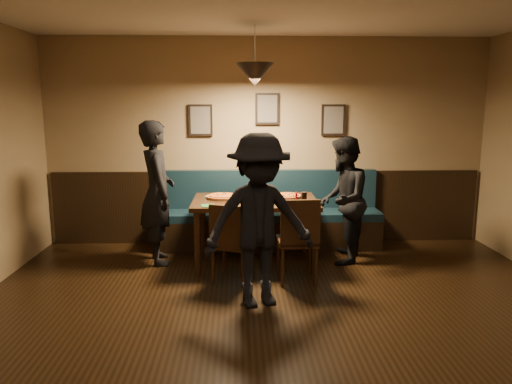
{
  "coord_description": "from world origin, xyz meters",
  "views": [
    {
      "loc": [
        -0.39,
        -3.17,
        1.94
      ],
      "look_at": [
        -0.2,
        2.17,
        0.95
      ],
      "focal_mm": 34.18,
      "sensor_mm": 36.0,
      "label": 1
    }
  ],
  "objects_px": {
    "chair_near_left": "(233,242)",
    "soda_glass": "(304,198)",
    "dining_table": "(255,232)",
    "tabasco_bottle": "(296,196)",
    "diner_front": "(259,221)",
    "chair_near_right": "(297,239)",
    "diner_right": "(343,200)",
    "diner_left": "(157,193)",
    "booth_bench": "(268,211)"
  },
  "relations": [
    {
      "from": "chair_near_left",
      "to": "soda_glass",
      "type": "xyz_separation_m",
      "value": [
        0.81,
        0.3,
        0.42
      ]
    },
    {
      "from": "dining_table",
      "to": "tabasco_bottle",
      "type": "distance_m",
      "value": 0.67
    },
    {
      "from": "diner_front",
      "to": "soda_glass",
      "type": "height_order",
      "value": "diner_front"
    },
    {
      "from": "tabasco_bottle",
      "to": "chair_near_right",
      "type": "bearing_deg",
      "value": -95.08
    },
    {
      "from": "chair_near_right",
      "to": "diner_right",
      "type": "height_order",
      "value": "diner_right"
    },
    {
      "from": "diner_right",
      "to": "soda_glass",
      "type": "xyz_separation_m",
      "value": [
        -0.52,
        -0.33,
        0.09
      ]
    },
    {
      "from": "dining_table",
      "to": "chair_near_right",
      "type": "relative_size",
      "value": 1.56
    },
    {
      "from": "tabasco_bottle",
      "to": "diner_right",
      "type": "bearing_deg",
      "value": 11.07
    },
    {
      "from": "tabasco_bottle",
      "to": "soda_glass",
      "type": "bearing_deg",
      "value": -73.66
    },
    {
      "from": "chair_near_left",
      "to": "dining_table",
      "type": "bearing_deg",
      "value": 85.73
    },
    {
      "from": "diner_left",
      "to": "diner_front",
      "type": "distance_m",
      "value": 1.77
    },
    {
      "from": "diner_left",
      "to": "soda_glass",
      "type": "relative_size",
      "value": 12.18
    },
    {
      "from": "dining_table",
      "to": "diner_front",
      "type": "bearing_deg",
      "value": -89.53
    },
    {
      "from": "diner_right",
      "to": "dining_table",
      "type": "bearing_deg",
      "value": -70.21
    },
    {
      "from": "chair_near_left",
      "to": "chair_near_right",
      "type": "bearing_deg",
      "value": 18.04
    },
    {
      "from": "diner_front",
      "to": "soda_glass",
      "type": "distance_m",
      "value": 1.08
    },
    {
      "from": "dining_table",
      "to": "soda_glass",
      "type": "bearing_deg",
      "value": -27.14
    },
    {
      "from": "chair_near_right",
      "to": "diner_front",
      "type": "bearing_deg",
      "value": -128.19
    },
    {
      "from": "booth_bench",
      "to": "diner_right",
      "type": "xyz_separation_m",
      "value": [
        0.87,
        -0.64,
        0.27
      ]
    },
    {
      "from": "diner_left",
      "to": "soda_glass",
      "type": "xyz_separation_m",
      "value": [
        1.72,
        -0.39,
        -0.0
      ]
    },
    {
      "from": "chair_near_right",
      "to": "diner_front",
      "type": "relative_size",
      "value": 0.57
    },
    {
      "from": "booth_bench",
      "to": "dining_table",
      "type": "distance_m",
      "value": 0.72
    },
    {
      "from": "booth_bench",
      "to": "diner_right",
      "type": "distance_m",
      "value": 1.11
    },
    {
      "from": "soda_glass",
      "to": "tabasco_bottle",
      "type": "distance_m",
      "value": 0.22
    },
    {
      "from": "chair_near_left",
      "to": "soda_glass",
      "type": "height_order",
      "value": "soda_glass"
    },
    {
      "from": "diner_front",
      "to": "chair_near_left",
      "type": "bearing_deg",
      "value": 96.13
    },
    {
      "from": "chair_near_left",
      "to": "diner_right",
      "type": "xyz_separation_m",
      "value": [
        1.33,
        0.62,
        0.33
      ]
    },
    {
      "from": "dining_table",
      "to": "diner_right",
      "type": "height_order",
      "value": "diner_right"
    },
    {
      "from": "dining_table",
      "to": "diner_right",
      "type": "bearing_deg",
      "value": 2.69
    },
    {
      "from": "diner_left",
      "to": "diner_front",
      "type": "relative_size",
      "value": 1.04
    },
    {
      "from": "diner_left",
      "to": "chair_near_right",
      "type": "bearing_deg",
      "value": -130.61
    },
    {
      "from": "chair_near_right",
      "to": "diner_front",
      "type": "height_order",
      "value": "diner_front"
    },
    {
      "from": "chair_near_left",
      "to": "booth_bench",
      "type": "bearing_deg",
      "value": 89.86
    },
    {
      "from": "dining_table",
      "to": "tabasco_bottle",
      "type": "height_order",
      "value": "tabasco_bottle"
    },
    {
      "from": "soda_glass",
      "to": "tabasco_bottle",
      "type": "bearing_deg",
      "value": 106.34
    },
    {
      "from": "chair_near_left",
      "to": "diner_front",
      "type": "bearing_deg",
      "value": -48.01
    },
    {
      "from": "diner_front",
      "to": "tabasco_bottle",
      "type": "xyz_separation_m",
      "value": [
        0.49,
        1.15,
        0.02
      ]
    },
    {
      "from": "dining_table",
      "to": "diner_front",
      "type": "xyz_separation_m",
      "value": [
        -0.0,
        -1.22,
        0.44
      ]
    },
    {
      "from": "booth_bench",
      "to": "diner_front",
      "type": "xyz_separation_m",
      "value": [
        -0.2,
        -1.9,
        0.33
      ]
    },
    {
      "from": "chair_near_right",
      "to": "soda_glass",
      "type": "xyz_separation_m",
      "value": [
        0.11,
        0.32,
        0.39
      ]
    },
    {
      "from": "chair_near_left",
      "to": "chair_near_right",
      "type": "distance_m",
      "value": 0.7
    },
    {
      "from": "chair_near_left",
      "to": "tabasco_bottle",
      "type": "height_order",
      "value": "tabasco_bottle"
    },
    {
      "from": "booth_bench",
      "to": "chair_near_right",
      "type": "bearing_deg",
      "value": -79.38
    },
    {
      "from": "tabasco_bottle",
      "to": "diner_front",
      "type": "bearing_deg",
      "value": -112.99
    },
    {
      "from": "diner_right",
      "to": "soda_glass",
      "type": "height_order",
      "value": "diner_right"
    },
    {
      "from": "chair_near_right",
      "to": "diner_right",
      "type": "bearing_deg",
      "value": 43.11
    },
    {
      "from": "diner_left",
      "to": "diner_right",
      "type": "height_order",
      "value": "diner_left"
    },
    {
      "from": "dining_table",
      "to": "tabasco_bottle",
      "type": "xyz_separation_m",
      "value": [
        0.49,
        -0.07,
        0.45
      ]
    },
    {
      "from": "soda_glass",
      "to": "tabasco_bottle",
      "type": "xyz_separation_m",
      "value": [
        -0.06,
        0.21,
        -0.02
      ]
    },
    {
      "from": "diner_right",
      "to": "diner_front",
      "type": "relative_size",
      "value": 0.93
    }
  ]
}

